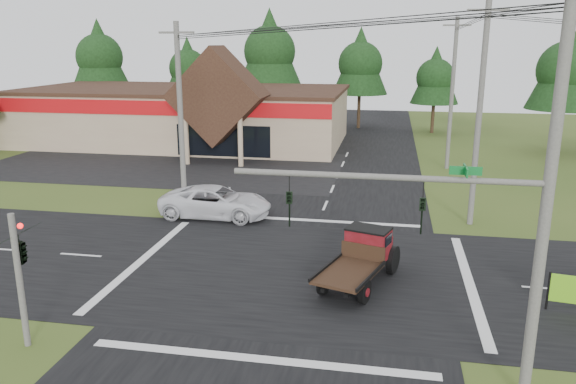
# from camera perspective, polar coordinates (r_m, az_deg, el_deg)

# --- Properties ---
(ground) EXTENTS (120.00, 120.00, 0.00)m
(ground) POSITION_cam_1_polar(r_m,az_deg,el_deg) (24.00, 0.98, -8.03)
(ground) COLOR #3A4F1C
(ground) RESTS_ON ground
(road_ns) EXTENTS (12.00, 120.00, 0.02)m
(road_ns) POSITION_cam_1_polar(r_m,az_deg,el_deg) (24.00, 0.98, -8.01)
(road_ns) COLOR black
(road_ns) RESTS_ON ground
(road_ew) EXTENTS (120.00, 12.00, 0.02)m
(road_ew) POSITION_cam_1_polar(r_m,az_deg,el_deg) (23.99, 0.98, -8.01)
(road_ew) COLOR black
(road_ew) RESTS_ON ground
(parking_apron) EXTENTS (28.00, 14.00, 0.02)m
(parking_apron) POSITION_cam_1_polar(r_m,az_deg,el_deg) (45.41, -12.65, 2.67)
(parking_apron) COLOR black
(parking_apron) RESTS_ON ground
(cvs_building) EXTENTS (30.40, 18.20, 9.19)m
(cvs_building) POSITION_cam_1_polar(r_m,az_deg,el_deg) (55.27, -10.21, 7.84)
(cvs_building) COLOR tan
(cvs_building) RESTS_ON ground
(traffic_signal_mast) EXTENTS (8.12, 0.24, 7.00)m
(traffic_signal_mast) POSITION_cam_1_polar(r_m,az_deg,el_deg) (15.30, 18.25, -4.66)
(traffic_signal_mast) COLOR #595651
(traffic_signal_mast) RESTS_ON ground
(traffic_signal_corner) EXTENTS (0.53, 2.48, 4.40)m
(traffic_signal_corner) POSITION_cam_1_polar(r_m,az_deg,el_deg) (19.15, -25.74, -4.35)
(traffic_signal_corner) COLOR #595651
(traffic_signal_corner) RESTS_ON ground
(utility_pole_nr) EXTENTS (2.00, 0.30, 11.00)m
(utility_pole_nr) POSITION_cam_1_polar(r_m,az_deg,el_deg) (15.29, 24.86, -0.56)
(utility_pole_nr) COLOR #595651
(utility_pole_nr) RESTS_ON ground
(utility_pole_nw) EXTENTS (2.00, 0.30, 10.50)m
(utility_pole_nw) POSITION_cam_1_polar(r_m,az_deg,el_deg) (32.23, -10.86, 7.57)
(utility_pole_nw) COLOR #595651
(utility_pole_nw) RESTS_ON ground
(utility_pole_ne) EXTENTS (2.00, 0.30, 11.50)m
(utility_pole_ne) POSITION_cam_1_polar(r_m,az_deg,el_deg) (30.33, 18.86, 7.56)
(utility_pole_ne) COLOR #595651
(utility_pole_ne) RESTS_ON ground
(utility_pole_n) EXTENTS (2.00, 0.30, 11.20)m
(utility_pole_n) POSITION_cam_1_polar(r_m,az_deg,el_deg) (44.18, 16.33, 9.62)
(utility_pole_n) COLOR #595651
(utility_pole_n) RESTS_ON ground
(tree_row_a) EXTENTS (6.72, 6.72, 12.12)m
(tree_row_a) POSITION_cam_1_polar(r_m,az_deg,el_deg) (70.36, -18.62, 13.09)
(tree_row_a) COLOR #332316
(tree_row_a) RESTS_ON ground
(tree_row_b) EXTENTS (5.60, 5.60, 10.10)m
(tree_row_b) POSITION_cam_1_polar(r_m,az_deg,el_deg) (68.08, -10.13, 12.45)
(tree_row_b) COLOR #332316
(tree_row_b) RESTS_ON ground
(tree_row_c) EXTENTS (7.28, 7.28, 13.13)m
(tree_row_c) POSITION_cam_1_polar(r_m,az_deg,el_deg) (64.27, -1.87, 14.33)
(tree_row_c) COLOR #332316
(tree_row_c) RESTS_ON ground
(tree_row_d) EXTENTS (6.16, 6.16, 11.11)m
(tree_row_d) POSITION_cam_1_polar(r_m,az_deg,el_deg) (63.94, 7.36, 13.01)
(tree_row_d) COLOR #332316
(tree_row_d) RESTS_ON ground
(tree_row_e) EXTENTS (5.04, 5.04, 9.09)m
(tree_row_e) POSITION_cam_1_polar(r_m,az_deg,el_deg) (62.06, 14.75, 11.36)
(tree_row_e) COLOR #332316
(tree_row_e) RESTS_ON ground
(tree_side_ne) EXTENTS (6.16, 6.16, 11.11)m
(tree_side_ne) POSITION_cam_1_polar(r_m,az_deg,el_deg) (53.81, 26.47, 11.28)
(tree_side_ne) COLOR #332316
(tree_side_ne) RESTS_ON ground
(antique_flatbed_truck) EXTENTS (3.41, 5.42, 2.12)m
(antique_flatbed_truck) POSITION_cam_1_polar(r_m,az_deg,el_deg) (22.51, 7.20, -6.83)
(antique_flatbed_truck) COLOR #520B0D
(antique_flatbed_truck) RESTS_ON ground
(white_pickup) EXTENTS (6.12, 2.86, 1.69)m
(white_pickup) POSITION_cam_1_polar(r_m,az_deg,el_deg) (31.28, -7.34, -1.00)
(white_pickup) COLOR white
(white_pickup) RESTS_ON ground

